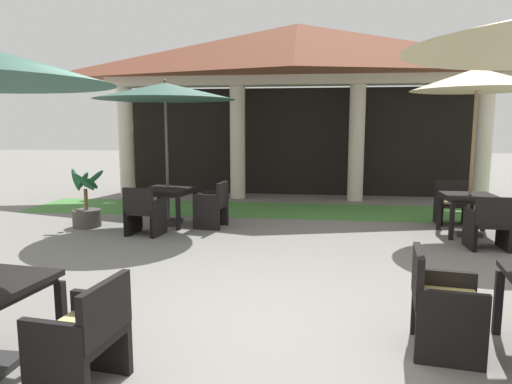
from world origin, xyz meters
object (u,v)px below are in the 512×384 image
patio_chair_near_foreground_east (84,338)px  potted_palm_left_edge (87,210)px  patio_umbrella_mid_right (477,80)px  patio_chair_mid_right_south (489,224)px  patio_chair_mid_right_north (453,204)px  patio_umbrella_far_back (165,92)px  patio_table_mid_right (469,200)px  patio_table_far_back (168,193)px  patio_chair_far_back_east (213,206)px  terracotta_urn (202,213)px  patio_chair_far_back_south (144,212)px  patio_chair_mid_left_west (442,305)px

patio_chair_near_foreground_east → potted_palm_left_edge: size_ratio=0.74×
patio_umbrella_mid_right → patio_chair_mid_right_south: size_ratio=3.45×
patio_chair_mid_right_north → patio_umbrella_far_back: (-5.53, -0.76, 2.15)m
patio_table_mid_right → patio_table_far_back: (-5.54, 0.19, 0.00)m
patio_chair_far_back_east → terracotta_urn: 0.62m
patio_chair_mid_right_south → patio_chair_far_back_south: (-5.68, 0.22, 0.01)m
patio_umbrella_far_back → potted_palm_left_edge: 2.71m
patio_chair_near_foreground_east → patio_chair_mid_right_south: 6.26m
patio_umbrella_far_back → patio_chair_far_back_south: patio_umbrella_far_back is taller
patio_chair_near_foreground_east → patio_chair_mid_right_south: (4.34, 4.52, -0.01)m
patio_table_mid_right → potted_palm_left_edge: potted_palm_left_edge is taller
potted_palm_left_edge → terracotta_urn: 2.20m
patio_chair_far_back_east → patio_umbrella_far_back: bearing=90.0°
patio_chair_mid_left_west → patio_table_far_back: (-3.95, 4.67, 0.22)m
patio_chair_mid_right_north → patio_chair_mid_right_south: bearing=90.0°
patio_chair_mid_right_south → patio_table_mid_right: bearing=90.0°
patio_chair_near_foreground_east → patio_umbrella_mid_right: size_ratio=0.29×
patio_table_mid_right → potted_palm_left_edge: (-7.03, -0.20, -0.31)m
patio_chair_far_back_east → potted_palm_left_edge: size_ratio=0.76×
patio_chair_near_foreground_east → patio_chair_far_back_south: 4.92m
patio_chair_near_foreground_east → patio_chair_mid_right_north: (4.32, 6.41, -0.01)m
potted_palm_left_edge → patio_chair_far_back_south: bearing=-21.2°
patio_chair_near_foreground_east → patio_chair_mid_left_west: bearing=-63.6°
patio_chair_mid_right_south → patio_umbrella_far_back: 6.06m
patio_chair_mid_left_west → patio_chair_far_back_east: patio_chair_mid_left_west is taller
patio_chair_mid_right_south → potted_palm_left_edge: bearing=173.5°
patio_chair_near_foreground_east → patio_chair_far_back_east: (-0.29, 5.51, 0.00)m
patio_chair_mid_left_west → patio_chair_mid_right_north: 5.65m
patio_chair_mid_left_west → patio_chair_far_back_east: (-3.03, 4.53, 0.01)m
patio_table_mid_right → patio_chair_far_back_east: bearing=179.3°
patio_chair_near_foreground_east → potted_palm_left_edge: potted_palm_left_edge is taller
patio_chair_mid_right_south → patio_table_far_back: (-5.55, 1.14, 0.23)m
patio_table_far_back → patio_chair_mid_right_north: bearing=7.8°
potted_palm_left_edge → patio_chair_mid_right_south: bearing=-6.0°
patio_chair_mid_right_south → patio_chair_far_back_east: patio_chair_far_back_east is taller
patio_umbrella_far_back → patio_chair_far_back_south: bearing=-98.4°
patio_chair_mid_left_west → patio_chair_far_back_south: size_ratio=1.01×
patio_chair_mid_left_west → potted_palm_left_edge: size_ratio=0.77×
patio_chair_far_back_south → patio_chair_far_back_east: bearing=45.0°
patio_chair_mid_left_west → terracotta_urn: bearing=-138.0°
patio_umbrella_far_back → patio_chair_mid_right_north: bearing=7.8°
patio_umbrella_far_back → terracotta_urn: size_ratio=6.61×
patio_table_mid_right → patio_umbrella_mid_right: (0.00, 0.00, 2.06)m
patio_umbrella_mid_right → patio_umbrella_far_back: bearing=178.0°
patio_table_mid_right → terracotta_urn: patio_table_mid_right is taller
patio_chair_mid_left_west → patio_table_mid_right: 4.76m
patio_chair_near_foreground_east → patio_table_far_back: bearing=18.8°
patio_chair_near_foreground_east → patio_chair_mid_right_south: size_ratio=0.99×
patio_chair_far_back_south → patio_chair_mid_right_south: bearing=6.2°
patio_chair_mid_right_north → patio_chair_near_foreground_east: bearing=55.5°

